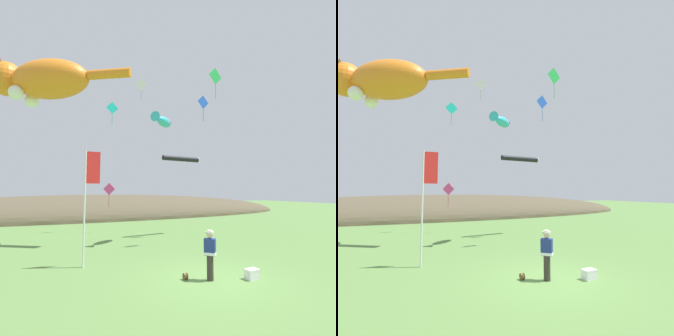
{
  "view_description": "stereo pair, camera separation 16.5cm",
  "coord_description": "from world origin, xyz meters",
  "views": [
    {
      "loc": [
        -5.32,
        -8.27,
        3.21
      ],
      "look_at": [
        0.0,
        4.0,
        4.37
      ],
      "focal_mm": 28.0,
      "sensor_mm": 36.0,
      "label": 1
    },
    {
      "loc": [
        -5.16,
        -8.33,
        3.21
      ],
      "look_at": [
        0.0,
        4.0,
        4.37
      ],
      "focal_mm": 28.0,
      "sensor_mm": 36.0,
      "label": 2
    }
  ],
  "objects": [
    {
      "name": "festival_banner_pole",
      "position": [
        -3.97,
        3.5,
        3.25
      ],
      "size": [
        0.66,
        0.08,
        4.97
      ],
      "color": "silver",
      "rests_on": "ground"
    },
    {
      "name": "kite_diamond_white",
      "position": [
        0.8,
        11.2,
        11.67
      ],
      "size": [
        0.83,
        0.4,
        1.8
      ],
      "color": "white"
    },
    {
      "name": "picnic_cooler",
      "position": [
        1.41,
        -0.45,
        0.18
      ],
      "size": [
        0.51,
        0.36,
        0.36
      ],
      "color": "white",
      "rests_on": "ground"
    },
    {
      "name": "kite_diamond_teal",
      "position": [
        -1.23,
        12.52,
        9.87
      ],
      "size": [
        1.01,
        0.12,
        1.91
      ],
      "color": "#19BFBF"
    },
    {
      "name": "kite_diamond_blue",
      "position": [
        4.45,
        7.8,
        9.64
      ],
      "size": [
        1.01,
        0.21,
        1.92
      ],
      "color": "blue"
    },
    {
      "name": "kite_tube_streamer",
      "position": [
        3.34,
        9.17,
        5.58
      ],
      "size": [
        3.18,
        0.83,
        0.44
      ],
      "color": "black"
    },
    {
      "name": "kite_giant_cat",
      "position": [
        -6.37,
        10.04,
        10.33
      ],
      "size": [
        8.5,
        5.83,
        2.92
      ],
      "color": "orange"
    },
    {
      "name": "kite_fish_windsock",
      "position": [
        0.97,
        7.13,
        7.72
      ],
      "size": [
        2.09,
        2.12,
        0.72
      ],
      "color": "#33B2CC"
    },
    {
      "name": "festival_attendant",
      "position": [
        -0.07,
        0.02,
        0.95
      ],
      "size": [
        0.48,
        0.48,
        1.77
      ],
      "color": "#332D28",
      "rests_on": "ground"
    },
    {
      "name": "ground_plane",
      "position": [
        0.0,
        0.0,
        0.0
      ],
      "size": [
        120.0,
        120.0,
        0.0
      ],
      "primitive_type": "plane",
      "color": "#5B8442"
    },
    {
      "name": "kite_spool",
      "position": [
        -0.85,
        0.45,
        0.12
      ],
      "size": [
        0.13,
        0.23,
        0.23
      ],
      "color": "olive",
      "rests_on": "ground"
    },
    {
      "name": "kite_diamond_pink",
      "position": [
        -1.41,
        12.25,
        3.32
      ],
      "size": [
        0.81,
        0.55,
        1.86
      ],
      "color": "#E53F8C"
    },
    {
      "name": "kite_diamond_green",
      "position": [
        3.67,
        5.03,
        10.32
      ],
      "size": [
        1.06,
        0.26,
        1.98
      ],
      "color": "green"
    },
    {
      "name": "distant_hill_ridge",
      "position": [
        0.0,
        26.61,
        0.0
      ],
      "size": [
        56.27,
        15.5,
        5.4
      ],
      "color": "brown",
      "rests_on": "ground"
    }
  ]
}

